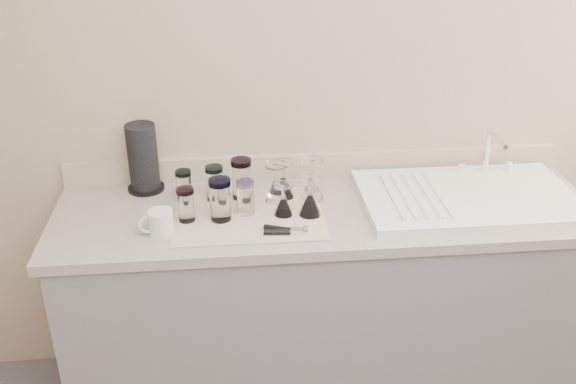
{
  "coord_description": "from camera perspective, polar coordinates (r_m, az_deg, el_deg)",
  "views": [
    {
      "loc": [
        -0.35,
        -0.92,
        2.05
      ],
      "look_at": [
        -0.15,
        1.15,
        1.0
      ],
      "focal_mm": 40.0,
      "sensor_mm": 36.0,
      "label": 1
    }
  ],
  "objects": [
    {
      "name": "room_envelope",
      "position": [
        1.11,
        13.69,
        -0.8
      ],
      "size": [
        3.54,
        3.5,
        2.52
      ],
      "color": "#57585D",
      "rests_on": "ground"
    },
    {
      "name": "goblet_back_right",
      "position": [
        2.47,
        2.14,
        0.63
      ],
      "size": [
        0.09,
        0.09,
        0.16
      ],
      "color": "white",
      "rests_on": "dish_towel"
    },
    {
      "name": "white_mug",
      "position": [
        2.29,
        -11.31,
        -2.69
      ],
      "size": [
        0.13,
        0.11,
        0.09
      ],
      "color": "silver",
      "rests_on": "counter_unit"
    },
    {
      "name": "counter_unit",
      "position": [
        2.68,
        3.19,
        -9.88
      ],
      "size": [
        2.06,
        0.62,
        0.9
      ],
      "color": "slate",
      "rests_on": "ground"
    },
    {
      "name": "paper_towel_roll",
      "position": [
        2.58,
        -12.76,
        2.91
      ],
      "size": [
        0.15,
        0.15,
        0.28
      ],
      "color": "black",
      "rests_on": "counter_unit"
    },
    {
      "name": "sink_unit",
      "position": [
        2.57,
        15.7,
        -0.39
      ],
      "size": [
        0.82,
        0.5,
        0.22
      ],
      "color": "white",
      "rests_on": "counter_unit"
    },
    {
      "name": "dish_towel",
      "position": [
        2.38,
        -3.5,
        -2.04
      ],
      "size": [
        0.55,
        0.42,
        0.01
      ],
      "primitive_type": "cube",
      "color": "beige",
      "rests_on": "counter_unit"
    },
    {
      "name": "goblet_front_left",
      "position": [
        2.36,
        -0.41,
        -1.1
      ],
      "size": [
        0.07,
        0.07,
        0.12
      ],
      "color": "white",
      "rests_on": "dish_towel"
    },
    {
      "name": "tumbler_magenta",
      "position": [
        2.34,
        -9.06,
        -1.09
      ],
      "size": [
        0.06,
        0.06,
        0.13
      ],
      "color": "white",
      "rests_on": "dish_towel"
    },
    {
      "name": "goblet_back_left",
      "position": [
        2.48,
        -0.43,
        0.62
      ],
      "size": [
        0.08,
        0.08,
        0.15
      ],
      "color": "white",
      "rests_on": "dish_towel"
    },
    {
      "name": "tumbler_teal",
      "position": [
        2.48,
        -9.23,
        0.58
      ],
      "size": [
        0.06,
        0.06,
        0.12
      ],
      "color": "white",
      "rests_on": "dish_towel"
    },
    {
      "name": "tumbler_blue",
      "position": [
        2.32,
        -6.04,
        -0.65
      ],
      "size": [
        0.08,
        0.08,
        0.16
      ],
      "color": "white",
      "rests_on": "dish_towel"
    },
    {
      "name": "tumbler_cyan",
      "position": [
        2.47,
        -6.54,
        0.8
      ],
      "size": [
        0.07,
        0.07,
        0.14
      ],
      "color": "white",
      "rests_on": "dish_towel"
    },
    {
      "name": "tumbler_lavender",
      "position": [
        2.36,
        -3.8,
        -0.45
      ],
      "size": [
        0.07,
        0.07,
        0.13
      ],
      "color": "white",
      "rests_on": "dish_towel"
    },
    {
      "name": "can_opener",
      "position": [
        2.25,
        -0.19,
        -3.47
      ],
      "size": [
        0.16,
        0.08,
        0.02
      ],
      "color": "silver",
      "rests_on": "dish_towel"
    },
    {
      "name": "tumbler_purple",
      "position": [
        2.47,
        -4.14,
        1.21
      ],
      "size": [
        0.08,
        0.08,
        0.16
      ],
      "color": "white",
      "rests_on": "dish_towel"
    },
    {
      "name": "goblet_extra",
      "position": [
        2.45,
        -1.05,
        0.34
      ],
      "size": [
        0.09,
        0.09,
        0.15
      ],
      "color": "white",
      "rests_on": "dish_towel"
    },
    {
      "name": "goblet_front_right",
      "position": [
        2.35,
        1.97,
        -0.94
      ],
      "size": [
        0.08,
        0.08,
        0.15
      ],
      "color": "white",
      "rests_on": "dish_towel"
    }
  ]
}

